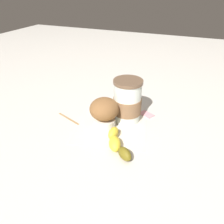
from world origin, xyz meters
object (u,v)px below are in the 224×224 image
(coffee_cup, at_px, (127,102))
(muffin, at_px, (104,112))
(sugar_packet, at_px, (147,114))
(banana, at_px, (117,143))

(coffee_cup, distance_m, muffin, 0.09)
(coffee_cup, bearing_deg, muffin, -35.42)
(sugar_packet, bearing_deg, coffee_cup, -45.67)
(muffin, relative_size, banana, 0.83)
(coffee_cup, height_order, banana, coffee_cup)
(coffee_cup, distance_m, sugar_packet, 0.10)
(coffee_cup, xyz_separation_m, muffin, (0.07, -0.05, -0.01))
(coffee_cup, relative_size, banana, 1.16)
(coffee_cup, relative_size, sugar_packet, 2.92)
(coffee_cup, height_order, muffin, coffee_cup)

